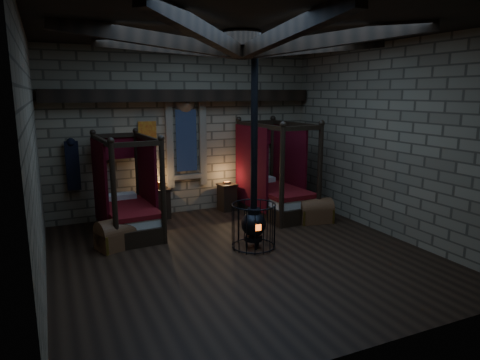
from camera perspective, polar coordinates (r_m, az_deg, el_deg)
name	(u,v)px	position (r m, az deg, el deg)	size (l,w,h in m)	color
room	(240,58)	(8.03, -0.06, 16.01)	(7.02, 7.02, 4.29)	black
bed_left	(128,210)	(9.97, -14.74, -3.83)	(1.24, 2.16, 2.18)	black
bed_right	(274,191)	(11.22, 4.61, -1.51)	(1.33, 2.34, 2.38)	black
trunk_left	(119,234)	(9.16, -15.82, -6.94)	(0.99, 0.80, 0.63)	brown
trunk_right	(315,211)	(10.66, 9.94, -4.13)	(0.90, 0.66, 0.60)	brown
nightstand_left	(160,203)	(10.97, -10.64, -3.02)	(0.52, 0.50, 0.94)	black
nightstand_right	(227,197)	(11.52, -1.73, -2.26)	(0.50, 0.49, 0.79)	black
stove	(254,220)	(8.72, 1.83, -5.37)	(0.90, 0.90, 4.05)	black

